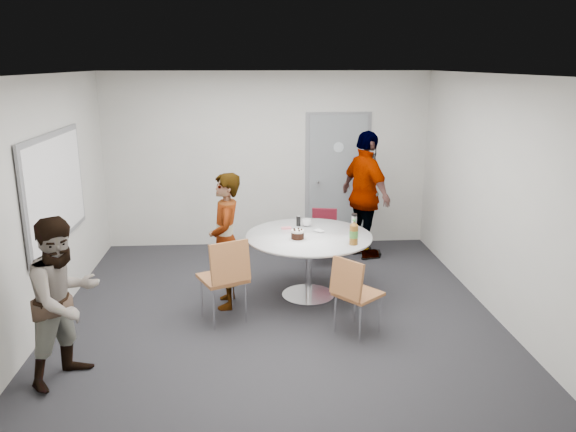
{
  "coord_description": "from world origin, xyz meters",
  "views": [
    {
      "loc": [
        -0.27,
        -6.12,
        2.82
      ],
      "look_at": [
        0.16,
        0.25,
        1.07
      ],
      "focal_mm": 35.0,
      "sensor_mm": 36.0,
      "label": 1
    }
  ],
  "objects": [
    {
      "name": "door",
      "position": [
        1.1,
        2.48,
        1.03
      ],
      "size": [
        1.02,
        0.17,
        2.12
      ],
      "color": "slate",
      "rests_on": "wall_back"
    },
    {
      "name": "wall_back",
      "position": [
        0.0,
        2.5,
        1.35
      ],
      "size": [
        5.0,
        0.0,
        5.0
      ],
      "primitive_type": "plane",
      "rotation": [
        1.57,
        0.0,
        0.0
      ],
      "color": "beige",
      "rests_on": "floor"
    },
    {
      "name": "whiteboard",
      "position": [
        -2.46,
        0.2,
        1.45
      ],
      "size": [
        0.04,
        1.9,
        1.25
      ],
      "color": "slate",
      "rests_on": "wall_left"
    },
    {
      "name": "wall_front",
      "position": [
        0.0,
        -2.5,
        1.35
      ],
      "size": [
        5.0,
        0.0,
        5.0
      ],
      "primitive_type": "plane",
      "rotation": [
        -1.57,
        0.0,
        0.0
      ],
      "color": "beige",
      "rests_on": "floor"
    },
    {
      "name": "ceiling",
      "position": [
        0.0,
        0.0,
        2.7
      ],
      "size": [
        5.0,
        5.0,
        0.0
      ],
      "primitive_type": "plane",
      "rotation": [
        3.14,
        0.0,
        0.0
      ],
      "color": "silver",
      "rests_on": "wall_back"
    },
    {
      "name": "person_right",
      "position": [
        1.41,
        1.75,
        0.94
      ],
      "size": [
        0.85,
        1.2,
        1.88
      ],
      "primitive_type": "imported",
      "rotation": [
        0.0,
        0.0,
        1.97
      ],
      "color": "black",
      "rests_on": "floor"
    },
    {
      "name": "chair_far",
      "position": [
        0.77,
        1.56,
        0.48
      ],
      "size": [
        0.45,
        0.48,
        0.79
      ],
      "rotation": [
        0.0,
        0.0,
        2.92
      ],
      "color": "maroon",
      "rests_on": "floor"
    },
    {
      "name": "floor",
      "position": [
        0.0,
        0.0,
        0.0
      ],
      "size": [
        5.0,
        5.0,
        0.0
      ],
      "primitive_type": "plane",
      "color": "#252529",
      "rests_on": "ground"
    },
    {
      "name": "person_main",
      "position": [
        -0.57,
        0.15,
        0.8
      ],
      "size": [
        0.4,
        0.6,
        1.61
      ],
      "primitive_type": "imported",
      "rotation": [
        0.0,
        0.0,
        -1.54
      ],
      "color": "#A5C6EA",
      "rests_on": "floor"
    },
    {
      "name": "table",
      "position": [
        0.45,
        0.33,
        0.69
      ],
      "size": [
        1.53,
        1.53,
        1.1
      ],
      "color": "white",
      "rests_on": "floor"
    },
    {
      "name": "person_left",
      "position": [
        -1.95,
        -1.37,
        0.77
      ],
      "size": [
        0.9,
        0.95,
        1.54
      ],
      "primitive_type": "imported",
      "rotation": [
        0.0,
        0.0,
        0.99
      ],
      "color": "white",
      "rests_on": "floor"
    },
    {
      "name": "wall_left",
      "position": [
        -2.5,
        0.0,
        1.35
      ],
      "size": [
        0.0,
        5.0,
        5.0
      ],
      "primitive_type": "plane",
      "rotation": [
        1.57,
        0.0,
        1.57
      ],
      "color": "beige",
      "rests_on": "floor"
    },
    {
      "name": "chair_near_left",
      "position": [
        -0.56,
        -0.35,
        0.6
      ],
      "size": [
        0.63,
        0.65,
        0.98
      ],
      "rotation": [
        0.0,
        0.0,
        0.44
      ],
      "color": "brown",
      "rests_on": "floor"
    },
    {
      "name": "chair_near_right",
      "position": [
        0.78,
        -0.72,
        0.53
      ],
      "size": [
        0.61,
        0.6,
        0.87
      ],
      "rotation": [
        0.0,
        0.0,
        -0.87
      ],
      "color": "brown",
      "rests_on": "floor"
    },
    {
      "name": "wall_right",
      "position": [
        2.5,
        0.0,
        1.35
      ],
      "size": [
        0.0,
        5.0,
        5.0
      ],
      "primitive_type": "plane",
      "rotation": [
        1.57,
        0.0,
        -1.57
      ],
      "color": "beige",
      "rests_on": "floor"
    }
  ]
}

